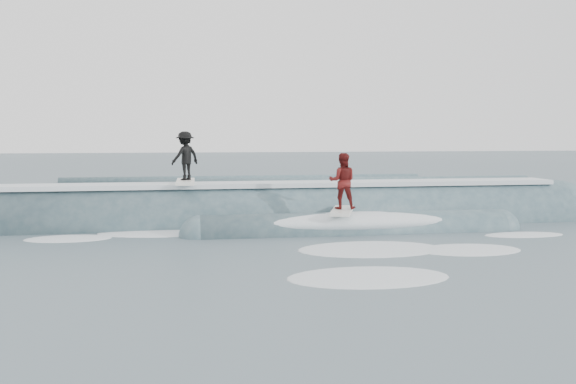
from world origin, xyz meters
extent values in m
plane|color=#3B4E56|center=(0.00, 0.00, 0.00)|extent=(160.00, 160.00, 0.00)
cylinder|color=#37515D|center=(0.00, 3.05, 0.00)|extent=(19.07, 2.38, 2.38)
sphere|color=#37515D|center=(9.53, 3.05, 0.00)|extent=(2.38, 2.38, 2.38)
cylinder|color=#37515D|center=(1.80, 0.85, 0.00)|extent=(9.00, 1.19, 1.19)
sphere|color=#37515D|center=(-2.70, 0.85, 0.00)|extent=(1.19, 1.19, 1.19)
sphere|color=#37515D|center=(6.30, 0.85, 0.00)|extent=(1.19, 1.19, 1.19)
cube|color=white|center=(0.00, 3.05, 1.26)|extent=(18.00, 1.30, 0.14)
ellipsoid|color=white|center=(1.80, 0.85, 0.30)|extent=(7.60, 1.30, 0.60)
cube|color=white|center=(-3.07, 3.05, 1.38)|extent=(0.59, 2.01, 0.10)
imported|color=black|center=(-3.07, 3.05, 2.18)|extent=(1.11, 1.04, 1.51)
cube|color=white|center=(1.39, 0.85, 0.65)|extent=(1.15, 2.07, 0.10)
imported|color=#581110|center=(1.39, 0.85, 1.51)|extent=(0.90, 0.77, 1.62)
ellipsoid|color=white|center=(-6.28, 1.01, 0.00)|extent=(2.36, 1.61, 0.10)
ellipsoid|color=white|center=(-3.62, 1.79, 0.00)|extent=(3.16, 2.16, 0.10)
ellipsoid|color=white|center=(6.39, -0.42, 0.00)|extent=(1.97, 1.34, 0.10)
ellipsoid|color=white|center=(1.44, -1.86, 0.00)|extent=(3.55, 2.42, 0.10)
ellipsoid|color=white|center=(0.49, -4.86, 0.00)|extent=(2.82, 1.92, 0.10)
ellipsoid|color=white|center=(3.80, -2.35, 0.00)|extent=(3.16, 2.16, 0.10)
cylinder|color=#37515D|center=(5.93, 18.00, 0.00)|extent=(22.00, 0.80, 0.80)
cylinder|color=#37515D|center=(0.68, 22.00, 0.00)|extent=(22.00, 0.60, 0.60)
camera|label=1|loc=(-3.17, -17.08, 2.88)|focal=40.00mm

